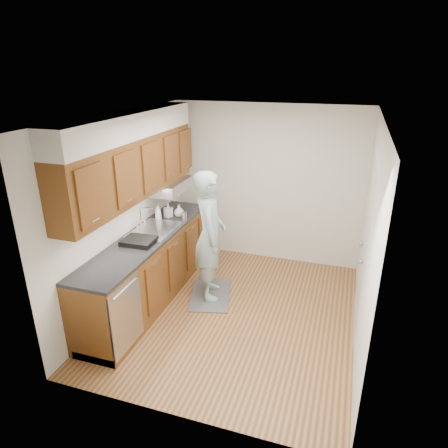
# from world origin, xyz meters

# --- Properties ---
(floor) EXTENTS (3.50, 3.50, 0.00)m
(floor) POSITION_xyz_m (0.00, 0.00, 0.00)
(floor) COLOR #A36A3E
(floor) RESTS_ON ground
(ceiling) EXTENTS (3.50, 3.50, 0.00)m
(ceiling) POSITION_xyz_m (0.00, 0.00, 2.50)
(ceiling) COLOR white
(ceiling) RESTS_ON wall_left
(wall_left) EXTENTS (0.02, 3.50, 2.50)m
(wall_left) POSITION_xyz_m (-1.50, 0.00, 1.25)
(wall_left) COLOR silver
(wall_left) RESTS_ON floor
(wall_right) EXTENTS (0.02, 3.50, 2.50)m
(wall_right) POSITION_xyz_m (1.50, 0.00, 1.25)
(wall_right) COLOR silver
(wall_right) RESTS_ON floor
(wall_back) EXTENTS (3.00, 0.02, 2.50)m
(wall_back) POSITION_xyz_m (0.00, 1.75, 1.25)
(wall_back) COLOR silver
(wall_back) RESTS_ON floor
(counter) EXTENTS (0.64, 2.80, 1.30)m
(counter) POSITION_xyz_m (-1.20, -0.00, 0.49)
(counter) COLOR brown
(counter) RESTS_ON floor
(upper_cabinets) EXTENTS (0.47, 2.80, 1.21)m
(upper_cabinets) POSITION_xyz_m (-1.33, 0.05, 1.95)
(upper_cabinets) COLOR brown
(upper_cabinets) RESTS_ON wall_left
(closet_door) EXTENTS (0.02, 1.22, 2.05)m
(closet_door) POSITION_xyz_m (1.49, 0.30, 1.02)
(closet_door) COLOR white
(closet_door) RESTS_ON wall_right
(floor_mat) EXTENTS (0.74, 1.01, 0.02)m
(floor_mat) POSITION_xyz_m (-0.44, 0.31, 0.01)
(floor_mat) COLOR slate
(floor_mat) RESTS_ON floor
(person) EXTENTS (0.69, 0.83, 2.01)m
(person) POSITION_xyz_m (-0.44, 0.31, 1.02)
(person) COLOR #96B5B6
(person) RESTS_ON floor_mat
(soap_bottle_a) EXTENTS (0.12, 0.12, 0.24)m
(soap_bottle_a) POSITION_xyz_m (-1.32, 0.56, 1.06)
(soap_bottle_a) COLOR silver
(soap_bottle_a) RESTS_ON counter
(soap_bottle_b) EXTENTS (0.13, 0.13, 0.21)m
(soap_bottle_b) POSITION_xyz_m (-1.23, 0.71, 1.05)
(soap_bottle_b) COLOR silver
(soap_bottle_b) RESTS_ON counter
(soap_bottle_c) EXTENTS (0.20, 0.20, 0.19)m
(soap_bottle_c) POSITION_xyz_m (-1.09, 0.77, 1.03)
(soap_bottle_c) COLOR silver
(soap_bottle_c) RESTS_ON counter
(steel_can) EXTENTS (0.08, 0.08, 0.13)m
(steel_can) POSITION_xyz_m (-0.95, 0.64, 1.00)
(steel_can) COLOR #A5A5AA
(steel_can) RESTS_ON counter
(dish_rack) EXTENTS (0.40, 0.34, 0.06)m
(dish_rack) POSITION_xyz_m (-1.18, -0.25, 0.97)
(dish_rack) COLOR black
(dish_rack) RESTS_ON counter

